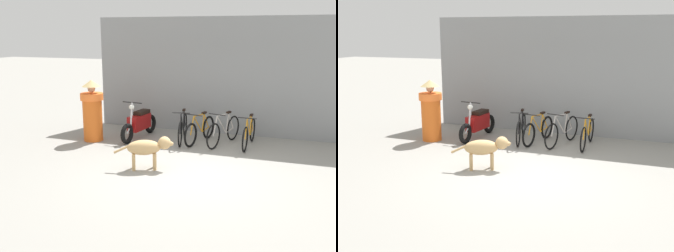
% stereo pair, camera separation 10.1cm
% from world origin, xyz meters
% --- Properties ---
extents(ground_plane, '(60.00, 60.00, 0.00)m').
position_xyz_m(ground_plane, '(0.00, 0.00, 0.00)').
color(ground_plane, gray).
extents(shop_wall_back, '(7.66, 0.20, 3.27)m').
position_xyz_m(shop_wall_back, '(0.00, 3.57, 1.63)').
color(shop_wall_back, gray).
rests_on(shop_wall_back, ground).
extents(bicycle_0, '(0.46, 1.70, 0.86)m').
position_xyz_m(bicycle_0, '(-0.86, 2.33, 0.36)').
color(bicycle_0, black).
rests_on(bicycle_0, ground).
extents(bicycle_1, '(0.52, 1.59, 0.82)m').
position_xyz_m(bicycle_1, '(-0.39, 2.34, 0.33)').
color(bicycle_1, black).
rests_on(bicycle_1, ground).
extents(bicycle_2, '(0.60, 1.68, 0.87)m').
position_xyz_m(bicycle_2, '(0.24, 2.37, 0.36)').
color(bicycle_2, black).
rests_on(bicycle_2, ground).
extents(bicycle_3, '(0.46, 1.67, 0.82)m').
position_xyz_m(bicycle_3, '(0.88, 2.42, 0.34)').
color(bicycle_3, black).
rests_on(bicycle_3, ground).
extents(motorcycle, '(0.58, 1.80, 1.06)m').
position_xyz_m(motorcycle, '(-2.07, 2.23, 0.41)').
color(motorcycle, black).
rests_on(motorcycle, ground).
extents(stray_dog, '(1.19, 0.65, 0.71)m').
position_xyz_m(stray_dog, '(-0.90, -0.01, 0.48)').
color(stray_dog, tan).
rests_on(stray_dog, ground).
extents(person_in_robes, '(0.84, 0.84, 1.63)m').
position_xyz_m(person_in_robes, '(-3.16, 1.62, 0.82)').
color(person_in_robes, orange).
rests_on(person_in_robes, ground).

